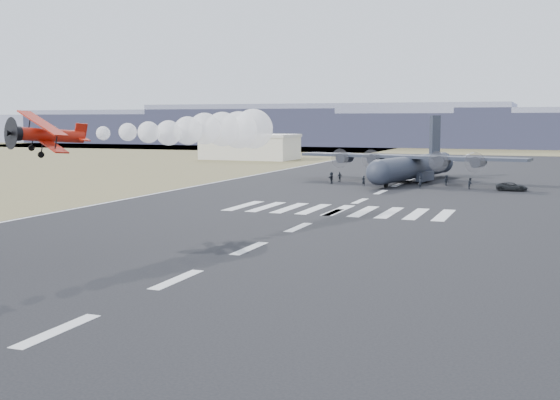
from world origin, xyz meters
The scene contains 20 objects.
ground centered at (0.00, 0.00, 0.00)m, with size 500.00×500.00×0.00m, color black.
scrub_far centered at (0.00, 230.00, 0.00)m, with size 500.00×80.00×0.00m, color olive.
runway_markings centered at (0.00, 60.00, 0.01)m, with size 60.00×260.00×0.01m, color silver, non-canonical shape.
ridge_seg_a centered at (-195.00, 260.00, 6.50)m, with size 150.00×50.00×13.00m, color slate.
ridge_seg_b centered at (-130.00, 260.00, 7.50)m, with size 150.00×50.00×15.00m, color slate.
ridge_seg_c centered at (-65.00, 260.00, 8.50)m, with size 150.00×50.00×17.00m, color slate.
ridge_seg_d centered at (0.00, 260.00, 6.50)m, with size 150.00×50.00×13.00m, color slate.
hangar_left centered at (-52.00, 145.00, 3.41)m, with size 24.50×14.50×6.70m.
aerobatic_biplane centered at (-11.93, 14.28, 9.34)m, with size 6.34×6.02×3.32m.
smoke_trail centered at (-7.19, 34.72, 9.49)m, with size 7.51×24.42×4.08m.
transport_aircraft centered at (1.31, 90.59, 2.90)m, with size 38.83×31.81×11.23m.
support_vehicle centered at (17.66, 80.67, 0.63)m, with size 2.08×4.52×1.26m, color black.
crew_a centered at (-4.78, 80.89, 0.82)m, with size 0.60×0.49×1.64m, color black.
crew_b centered at (11.65, 81.35, 0.85)m, with size 0.83×0.51×1.70m, color black.
crew_c centered at (7.47, 86.15, 0.83)m, with size 1.07×0.50×1.66m, color black.
crew_d centered at (-10.41, 86.83, 0.81)m, with size 0.95×0.49×1.63m, color black.
crew_e centered at (-2.19, 83.81, 0.84)m, with size 0.82×0.50×1.68m, color black.
crew_f centered at (-10.79, 83.16, 0.95)m, with size 1.76×0.57×1.89m, color black.
crew_g centered at (4.34, 79.87, 0.88)m, with size 0.64×0.53×1.77m, color black.
crew_h centered at (-3.13, 85.01, 0.88)m, with size 0.85×0.53×1.76m, color black.
Camera 1 is at (22.29, -27.59, 10.35)m, focal length 45.00 mm.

